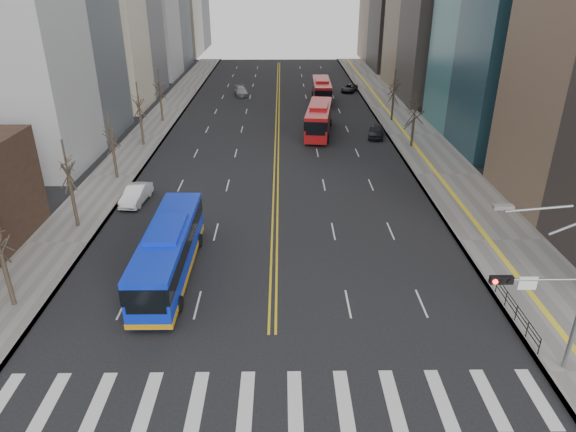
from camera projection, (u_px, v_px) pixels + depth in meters
The scene contains 15 objects.
ground at pixel (270, 401), 24.72m from camera, with size 220.00×220.00×0.00m, color black.
sidewalk_right at pixel (414, 135), 65.59m from camera, with size 7.00×130.00×0.15m, color slate.
sidewalk_left at pixel (147, 136), 65.21m from camera, with size 5.00×130.00×0.15m, color slate.
crosswalk at pixel (270, 401), 24.72m from camera, with size 26.70×4.00×0.01m.
centerline at pixel (278, 116), 74.47m from camera, with size 0.55×100.00×0.01m.
signal_mast at pixel (556, 291), 24.61m from camera, with size 5.37×0.37×9.39m.
pedestrian_railing at pixel (517, 311), 29.96m from camera, with size 0.06×6.06×1.02m.
street_trees at pixel (208, 119), 53.82m from camera, with size 35.20×47.20×7.60m.
blue_bus at pixel (169, 250), 34.21m from camera, with size 2.99×12.88×3.73m.
red_bus_near at pixel (319, 117), 65.42m from camera, with size 4.32×12.25×3.78m.
red_bus_far at pixel (322, 89), 82.02m from camera, with size 3.09×11.48×3.62m.
car_white at pixel (136, 194), 45.93m from camera, with size 1.63×4.67×1.54m, color white.
car_dark_mid at pixel (376, 131), 64.46m from camera, with size 1.82×4.51×1.54m, color black.
car_silver at pixel (241, 91), 86.98m from camera, with size 1.95×4.80×1.39m, color gray.
car_dark_far at pixel (349, 88), 89.70m from camera, with size 2.10×4.55×1.26m, color black.
Camera 1 is at (0.62, -18.57, 18.61)m, focal length 32.00 mm.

